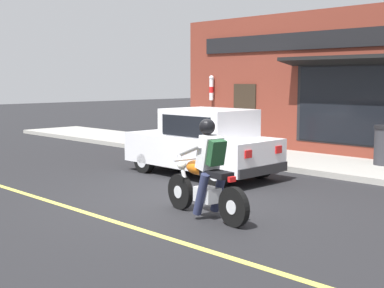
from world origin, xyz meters
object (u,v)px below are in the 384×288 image
fire_hydrant (252,139)px  traffic_cone (173,136)px  car_hatchback (203,143)px  motorcycle_with_rider (206,177)px

fire_hydrant → traffic_cone: size_ratio=1.47×
fire_hydrant → traffic_cone: (-0.06, 3.22, -0.14)m
car_hatchback → traffic_cone: size_ratio=6.32×
car_hatchback → motorcycle_with_rider: bearing=-135.0°
car_hatchback → traffic_cone: bearing=55.4°
motorcycle_with_rider → car_hatchback: 3.83m
fire_hydrant → traffic_cone: 3.22m
car_hatchback → fire_hydrant: 3.00m
motorcycle_with_rider → car_hatchback: size_ratio=0.53×
motorcycle_with_rider → traffic_cone: bearing=50.8°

